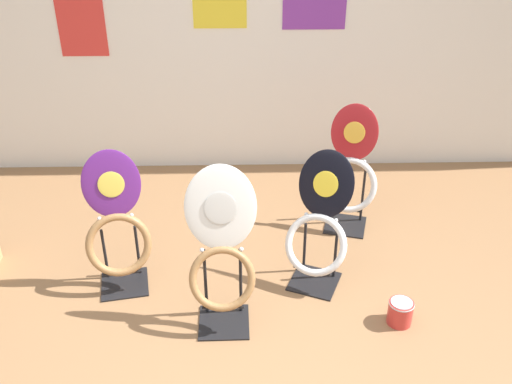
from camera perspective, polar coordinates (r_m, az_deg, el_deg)
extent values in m
cube|color=silver|center=(4.48, -1.21, 17.88)|extent=(8.00, 0.06, 2.60)
cube|color=red|center=(4.63, -17.09, 15.92)|extent=(0.36, 0.01, 0.51)
cube|color=black|center=(4.12, 8.90, -3.30)|extent=(0.34, 0.34, 0.01)
cylinder|color=black|center=(4.09, 7.92, 0.15)|extent=(0.02, 0.02, 0.43)
cylinder|color=black|center=(4.08, 10.65, -0.18)|extent=(0.02, 0.02, 0.43)
cylinder|color=black|center=(3.96, 8.97, -1.74)|extent=(0.22, 0.08, 0.02)
torus|color=silver|center=(3.92, 9.25, 0.70)|extent=(0.42, 0.28, 0.37)
ellipsoid|color=#AD1E23|center=(3.87, 9.83, 5.91)|extent=(0.33, 0.18, 0.38)
ellipsoid|color=yellow|center=(3.85, 9.81, 5.87)|extent=(0.15, 0.07, 0.14)
sphere|color=silver|center=(3.92, 8.28, 3.31)|extent=(0.02, 0.02, 0.02)
sphere|color=silver|center=(3.91, 10.80, 3.01)|extent=(0.02, 0.02, 0.02)
cube|color=black|center=(3.63, -12.98, -8.96)|extent=(0.33, 0.33, 0.01)
cylinder|color=black|center=(3.60, -14.87, -5.99)|extent=(0.02, 0.02, 0.35)
cylinder|color=black|center=(3.59, -11.75, -5.69)|extent=(0.02, 0.02, 0.35)
cylinder|color=black|center=(3.48, -13.23, -7.90)|extent=(0.22, 0.06, 0.02)
torus|color=#9E7042|center=(3.43, -13.55, -5.16)|extent=(0.41, 0.24, 0.37)
ellipsoid|color=#60237F|center=(3.33, -14.28, 0.80)|extent=(0.34, 0.15, 0.40)
ellipsoid|color=#E5CC4C|center=(3.31, -14.29, 0.72)|extent=(0.15, 0.06, 0.15)
sphere|color=silver|center=(3.40, -15.40, -2.58)|extent=(0.02, 0.02, 0.02)
sphere|color=silver|center=(3.39, -12.33, -2.27)|extent=(0.02, 0.02, 0.02)
cube|color=black|center=(3.58, 5.84, -8.90)|extent=(0.37, 0.37, 0.01)
cylinder|color=black|center=(3.56, 4.88, -5.48)|extent=(0.02, 0.02, 0.34)
cylinder|color=black|center=(3.52, 7.94, -6.13)|extent=(0.02, 0.02, 0.34)
cylinder|color=black|center=(3.43, 5.59, -7.81)|extent=(0.21, 0.10, 0.02)
torus|color=silver|center=(3.38, 5.99, -5.27)|extent=(0.43, 0.36, 0.34)
ellipsoid|color=black|center=(3.34, 7.05, 0.83)|extent=(0.37, 0.29, 0.39)
ellipsoid|color=yellow|center=(3.32, 6.98, 0.79)|extent=(0.16, 0.11, 0.15)
sphere|color=silver|center=(3.39, 5.05, -2.23)|extent=(0.02, 0.02, 0.02)
sphere|color=silver|center=(3.36, 8.01, -2.82)|extent=(0.02, 0.02, 0.02)
cube|color=black|center=(3.29, -3.22, -12.88)|extent=(0.28, 0.28, 0.01)
cylinder|color=black|center=(3.22, -5.08, -8.90)|extent=(0.02, 0.02, 0.43)
cylinder|color=black|center=(3.21, -1.54, -8.85)|extent=(0.02, 0.02, 0.43)
cylinder|color=black|center=(3.11, -3.33, -11.44)|extent=(0.22, 0.02, 0.02)
torus|color=#9E7042|center=(3.06, -3.39, -8.66)|extent=(0.36, 0.20, 0.34)
ellipsoid|color=white|center=(2.96, -3.57, -1.56)|extent=(0.38, 0.16, 0.45)
ellipsoid|color=silver|center=(2.94, -3.58, -1.65)|extent=(0.17, 0.06, 0.17)
sphere|color=silver|center=(3.03, -5.43, -5.80)|extent=(0.02, 0.02, 0.02)
sphere|color=silver|center=(3.03, -1.47, -5.74)|extent=(0.02, 0.02, 0.02)
cylinder|color=red|center=(3.34, 14.21, -11.60)|extent=(0.14, 0.14, 0.14)
torus|color=silver|center=(3.30, 14.36, -10.74)|extent=(0.14, 0.14, 0.01)
cylinder|color=#B2B2B7|center=(3.30, 14.37, -10.64)|extent=(0.12, 0.12, 0.00)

